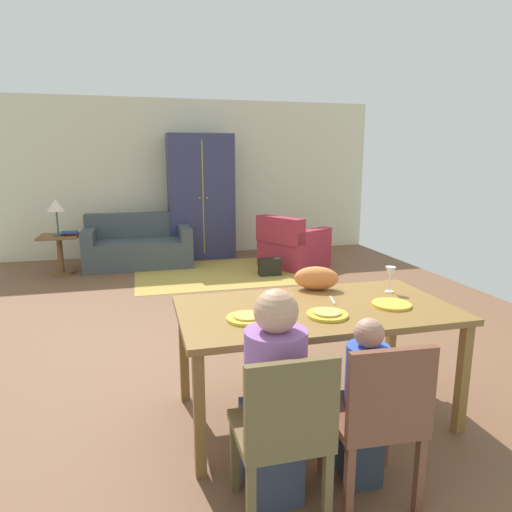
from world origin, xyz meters
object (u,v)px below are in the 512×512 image
object	(u,v)px
plate_near_child	(327,315)
side_table	(60,249)
plate_near_woman	(391,304)
handbag	(270,267)
wine_glass	(390,274)
table_lamp	(56,206)
armoire	(201,197)
dining_table	(316,317)
plate_near_man	(247,318)
person_man	(273,404)
dining_chair_child	(378,414)
cat	(316,278)
armchair	(292,247)
couch	(139,247)
book_upper	(69,232)
person_child	(362,406)
book_lower	(71,233)
dining_chair_man	(284,428)

from	to	relation	value
plate_near_child	side_table	xyz separation A→B (m)	(-2.24, 4.74, -0.39)
plate_near_woman	handbag	xyz separation A→B (m)	(0.28, 3.76, -0.64)
wine_glass	table_lamp	size ratio (longest dim) A/B	0.34
plate_near_child	wine_glass	distance (m)	0.74
armoire	dining_table	bearing A→B (deg)	-89.75
plate_near_man	person_man	bearing A→B (deg)	-89.98
dining_chair_child	cat	bearing A→B (deg)	82.69
armchair	cat	bearing A→B (deg)	-106.47
couch	book_upper	xyz separation A→B (m)	(-0.98, -0.27, 0.32)
table_lamp	armchair	bearing A→B (deg)	-6.95
person_child	side_table	distance (m)	5.69
dining_chair_child	wine_glass	bearing A→B (deg)	57.88
wine_glass	dining_chair_child	xyz separation A→B (m)	(-0.64, -1.01, -0.40)
plate_near_child	plate_near_man	bearing A→B (deg)	172.91
plate_near_man	person_man	world-z (taller)	person_man
side_table	book_lower	size ratio (longest dim) A/B	2.64
plate_near_woman	wine_glass	world-z (taller)	wine_glass
wine_glass	side_table	size ratio (longest dim) A/B	0.32
plate_near_woman	armoire	distance (m)	5.38
plate_near_child	plate_near_woman	bearing A→B (deg)	9.42
armoire	dining_chair_man	bearing A→B (deg)	-94.32
person_man	book_upper	size ratio (longest dim) A/B	5.04
plate_near_man	dining_chair_man	distance (m)	0.77
side_table	dining_chair_child	bearing A→B (deg)	-67.47
cat	couch	world-z (taller)	cat
couch	book_lower	size ratio (longest dim) A/B	7.52
plate_near_woman	cat	xyz separation A→B (m)	(-0.33, 0.47, 0.08)
side_table	dining_chair_man	bearing A→B (deg)	-71.93
table_lamp	dining_chair_man	bearing A→B (deg)	-71.93
plate_near_child	person_man	distance (m)	0.73
person_man	dining_chair_man	bearing A→B (deg)	-90.15
table_lamp	book_lower	bearing A→B (deg)	15.24
handbag	armoire	bearing A→B (deg)	116.19
plate_near_child	couch	size ratio (longest dim) A/B	0.15
plate_near_woman	person_man	size ratio (longest dim) A/B	0.23
table_lamp	handbag	size ratio (longest dim) A/B	1.69
plate_near_woman	book_lower	size ratio (longest dim) A/B	1.14
plate_near_child	armchair	distance (m)	4.52
book_lower	handbag	xyz separation A→B (m)	(2.83, -0.95, -0.46)
person_man	book_upper	distance (m)	5.45
dining_chair_child	armoire	bearing A→B (deg)	90.17
wine_glass	person_man	xyz separation A→B (m)	(-1.11, -0.84, -0.38)
armchair	handbag	xyz separation A→B (m)	(-0.50, -0.47, -0.19)
dining_table	book_upper	xyz separation A→B (m)	(-2.09, 4.55, -0.07)
couch	armoire	distance (m)	1.38
person_child	book_lower	bearing A→B (deg)	111.51
dining_table	armchair	size ratio (longest dim) A/B	1.50
wine_glass	book_upper	size ratio (longest dim) A/B	0.85
dining_chair_child	book_upper	xyz separation A→B (m)	(-2.08, 5.38, 0.13)
plate_near_man	couch	xyz separation A→B (m)	(-0.62, 4.94, -0.46)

